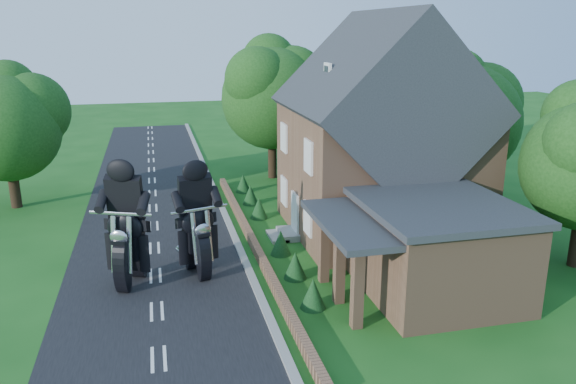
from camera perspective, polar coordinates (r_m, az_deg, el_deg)
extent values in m
plane|color=#164D15|center=(20.24, -13.18, -11.75)|extent=(120.00, 120.00, 0.00)
cube|color=black|center=(20.23, -13.18, -11.72)|extent=(7.00, 80.00, 0.02)
cube|color=gray|center=(20.49, -2.77, -10.76)|extent=(0.30, 80.00, 0.12)
cube|color=#8B6247|center=(25.03, -3.50, -5.27)|extent=(0.30, 22.00, 0.40)
cube|color=#8B6247|center=(26.81, 9.17, 2.28)|extent=(8.00, 8.00, 6.00)
cube|color=#26292E|center=(26.27, 9.46, 8.65)|extent=(8.48, 8.64, 8.48)
cube|color=#8B6247|center=(26.90, 13.86, 15.42)|extent=(0.60, 0.90, 1.60)
cube|color=white|center=(25.22, 4.05, 11.95)|extent=(0.12, 0.80, 0.90)
cube|color=black|center=(25.20, 3.91, 11.94)|extent=(0.04, 0.55, 0.65)
cube|color=white|center=(26.09, 0.71, -2.36)|extent=(0.10, 1.10, 2.10)
cube|color=gray|center=(26.31, -0.02, -4.27)|extent=(0.80, 1.60, 0.30)
cube|color=gray|center=(26.23, -1.08, -4.52)|extent=(0.80, 1.60, 0.15)
cube|color=white|center=(23.90, 2.02, -2.73)|extent=(0.10, 1.10, 1.40)
cube|color=black|center=(23.89, 1.98, -2.73)|extent=(0.04, 0.92, 1.22)
cube|color=white|center=(27.97, -0.40, 0.10)|extent=(0.10, 1.10, 1.40)
cube|color=black|center=(27.96, -0.44, 0.09)|extent=(0.04, 0.92, 1.22)
cube|color=white|center=(23.17, 2.09, 3.60)|extent=(0.10, 1.10, 1.40)
cube|color=black|center=(23.17, 2.04, 3.60)|extent=(0.04, 0.92, 1.22)
cube|color=white|center=(27.35, -0.42, 5.54)|extent=(0.10, 1.10, 1.40)
cube|color=black|center=(27.34, -0.46, 5.54)|extent=(0.04, 0.92, 1.22)
cube|color=#8B6247|center=(21.18, 14.81, -5.81)|extent=(5.00, 5.60, 3.20)
cube|color=#26292E|center=(20.62, 15.15, -1.37)|extent=(5.30, 5.94, 0.24)
cube|color=#26292E|center=(19.47, 7.02, -3.09)|extent=(2.60, 5.32, 0.22)
cube|color=#8B6247|center=(18.30, 7.06, -9.63)|extent=(0.35, 0.35, 2.80)
cube|color=#8B6247|center=(19.84, 5.23, -7.47)|extent=(0.35, 0.35, 2.80)
cube|color=#8B6247|center=(21.41, 3.68, -5.61)|extent=(0.35, 0.35, 2.80)
cylinder|color=black|center=(32.01, 17.28, 1.24)|extent=(0.56, 0.56, 3.00)
sphere|color=#164012|center=(31.39, 17.76, 6.80)|extent=(6.00, 6.00, 6.00)
sphere|color=#164012|center=(32.49, 19.41, 8.55)|extent=(4.32, 4.32, 4.32)
sphere|color=#164012|center=(29.93, 17.10, 8.76)|extent=(3.72, 3.72, 3.72)
sphere|color=#164012|center=(32.22, 17.13, 10.85)|extent=(3.30, 3.30, 3.30)
cylinder|color=black|center=(37.40, 8.18, 4.35)|extent=(0.56, 0.56, 3.60)
sphere|color=#164012|center=(36.82, 8.42, 10.12)|extent=(7.20, 7.20, 7.20)
sphere|color=#164012|center=(38.02, 10.39, 11.85)|extent=(5.18, 5.18, 5.18)
sphere|color=#164012|center=(35.24, 7.23, 12.25)|extent=(4.46, 4.46, 4.46)
sphere|color=#164012|center=(38.03, 7.89, 14.13)|extent=(3.96, 3.96, 3.96)
cylinder|color=black|center=(36.61, -1.19, 4.10)|extent=(0.56, 0.56, 3.40)
sphere|color=#164012|center=(36.05, -1.22, 9.48)|extent=(6.40, 6.40, 6.40)
sphere|color=#164012|center=(36.91, 0.77, 11.14)|extent=(4.61, 4.61, 4.61)
sphere|color=#164012|center=(34.76, -2.73, 11.34)|extent=(3.97, 3.97, 3.97)
sphere|color=#164012|center=(37.13, -1.53, 13.14)|extent=(3.52, 3.52, 3.52)
cylinder|color=black|center=(33.73, -25.70, 0.91)|extent=(0.56, 0.56, 2.80)
sphere|color=#164012|center=(33.16, -26.32, 5.82)|extent=(5.60, 5.60, 5.60)
sphere|color=#164012|center=(33.34, -24.18, 7.59)|extent=(4.03, 4.03, 4.03)
sphere|color=#164012|center=(33.99, -26.18, 9.40)|extent=(3.08, 3.08, 3.08)
cone|color=#113515|center=(19.74, 2.56, -10.25)|extent=(0.90, 0.90, 1.10)
cone|color=#113515|center=(21.93, 0.73, -7.44)|extent=(0.90, 0.90, 1.10)
cone|color=#113515|center=(24.18, -0.74, -5.14)|extent=(0.90, 0.90, 1.10)
cone|color=#113515|center=(28.80, -2.98, -1.63)|extent=(0.90, 0.90, 1.10)
cone|color=#113515|center=(31.15, -3.84, -0.27)|extent=(0.90, 0.90, 1.10)
cone|color=#113515|center=(33.52, -4.58, 0.90)|extent=(0.90, 0.90, 1.10)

